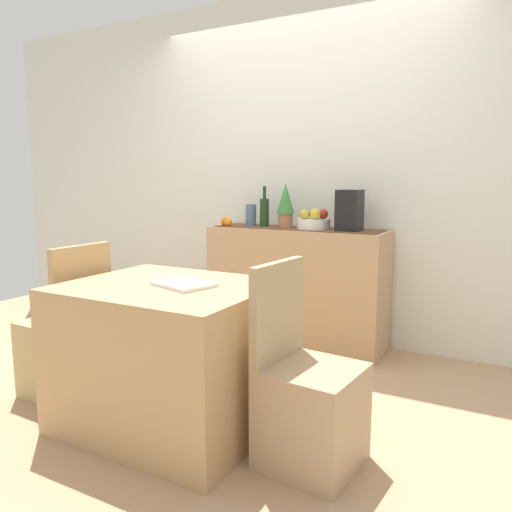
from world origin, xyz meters
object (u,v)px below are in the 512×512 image
Objects in this scene: coffee_maker at (350,211)px; chair_by_corner at (309,407)px; wine_bottle at (264,212)px; sideboard_console at (296,287)px; open_book at (184,284)px; dining_table at (170,355)px; potted_plant at (286,204)px; fruit_bowl at (314,224)px; chair_near_window at (67,350)px; ceramic_vase at (251,215)px.

chair_by_corner is at bearing -77.63° from coffee_maker.
coffee_maker is (0.68, 0.00, 0.03)m from wine_bottle.
sideboard_console reaches higher than open_book.
open_book is at bearing 3.58° from dining_table.
coffee_maker is at bearing 0.00° from potted_plant.
dining_table is at bearing -160.26° from open_book.
fruit_bowl is 1.89m from chair_near_window.
chair_near_window and chair_by_corner have the same top height.
chair_by_corner is (1.54, 0.00, 0.00)m from chair_near_window.
sideboard_console is 1.68m from chair_by_corner.
open_book is at bearing -92.84° from fruit_bowl.
wine_bottle is (-0.41, -0.00, 0.08)m from fruit_bowl.
chair_by_corner is (0.83, -1.50, -0.81)m from potted_plant.
fruit_bowl is 0.24× the size of dining_table.
chair_near_window is at bearing -179.97° from dining_table.
wine_bottle is at bearing 118.94° from open_book.
wine_bottle is 1.65m from dining_table.
chair_near_window is (-0.86, -0.01, -0.48)m from open_book.
ceramic_vase is (-0.53, 0.00, 0.04)m from fruit_bowl.
ceramic_vase is 0.19× the size of chair_by_corner.
open_book is (-0.35, -1.49, -0.29)m from coffee_maker.
dining_table is 0.77m from chair_by_corner.
coffee_maker is 0.87× the size of potted_plant.
chair_near_window is 1.54m from chair_by_corner.
chair_by_corner is (0.33, -1.50, -0.78)m from coffee_maker.
open_book is at bearing 179.62° from chair_by_corner.
chair_near_window is 1.00× the size of chair_by_corner.
wine_bottle is 1.55m from open_book.
coffee_maker reaches higher than dining_table.
coffee_maker is at bearing 0.00° from sideboard_console.
coffee_maker is (0.41, 0.00, 0.59)m from sideboard_console.
wine_bottle is (-0.28, -0.00, 0.57)m from sideboard_console.
open_book is (0.16, -1.49, -0.33)m from potted_plant.
chair_near_window reaches higher than dining_table.
open_book is at bearing -103.03° from coffee_maker.
fruit_bowl is (0.14, 0.00, 0.49)m from sideboard_console.
coffee_maker is 1.70m from dining_table.
wine_bottle is 0.68m from coffee_maker.
ceramic_vase reaches higher than sideboard_console.
fruit_bowl is 1.61m from dining_table.
potted_plant is at bearing -180.00° from coffee_maker.
open_book is at bearing -83.96° from potted_plant.
sideboard_console is at bearing 180.00° from coffee_maker.
wine_bottle is 1.13× the size of open_book.
ceramic_vase reaches higher than fruit_bowl.
chair_by_corner is at bearing 0.07° from chair_near_window.
wine_bottle reaches higher than sideboard_console.
chair_by_corner is at bearing -52.88° from ceramic_vase.
chair_near_window is at bearing -105.08° from ceramic_vase.
chair_near_window is at bearing -115.19° from potted_plant.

